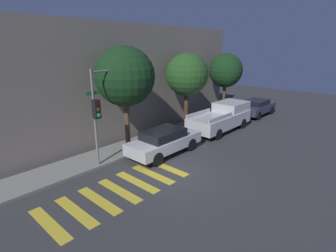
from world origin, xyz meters
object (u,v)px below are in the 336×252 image
object	(u,v)px
tree_midblock	(187,75)
tree_near_corner	(125,77)
traffic_light_pole	(102,102)
tree_far_end	(226,71)
pickup_truck	(222,117)
sedan_middle	(256,107)
sedan_near_corner	(164,141)

from	to	relation	value
tree_midblock	tree_near_corner	bearing A→B (deg)	-180.00
traffic_light_pole	tree_far_end	distance (m)	12.53
pickup_truck	tree_far_end	distance (m)	4.79
traffic_light_pole	sedan_middle	world-z (taller)	traffic_light_pole
tree_midblock	tree_far_end	world-z (taller)	tree_midblock
sedan_near_corner	tree_midblock	size ratio (longest dim) A/B	0.83
pickup_truck	sedan_middle	bearing A→B (deg)	0.00
traffic_light_pole	pickup_truck	world-z (taller)	traffic_light_pole
sedan_middle	tree_midblock	world-z (taller)	tree_midblock
pickup_truck	tree_far_end	bearing A→B (deg)	29.85
tree_near_corner	tree_far_end	bearing A→B (deg)	0.00
tree_far_end	tree_near_corner	bearing A→B (deg)	-180.00
traffic_light_pole	sedan_near_corner	xyz separation A→B (m)	(3.07, -1.27, -2.51)
traffic_light_pole	tree_near_corner	world-z (taller)	tree_near_corner
tree_midblock	sedan_near_corner	bearing A→B (deg)	-156.44
tree_near_corner	tree_midblock	world-z (taller)	tree_near_corner
pickup_truck	sedan_middle	world-z (taller)	pickup_truck
sedan_near_corner	tree_far_end	xyz separation A→B (m)	(9.43, 1.87, 3.16)
sedan_near_corner	sedan_middle	xyz separation A→B (m)	(11.88, 0.00, -0.02)
pickup_truck	tree_near_corner	xyz separation A→B (m)	(-7.27, 1.87, 3.33)
sedan_near_corner	tree_near_corner	xyz separation A→B (m)	(-1.09, 1.87, 3.51)
sedan_near_corner	tree_near_corner	bearing A→B (deg)	120.38
traffic_light_pole	pickup_truck	distance (m)	9.62
sedan_middle	tree_far_end	distance (m)	4.43
sedan_near_corner	tree_midblock	xyz separation A→B (m)	(4.28, 1.87, 3.22)
sedan_near_corner	pickup_truck	distance (m)	6.18
traffic_light_pole	sedan_near_corner	size ratio (longest dim) A/B	1.07
sedan_near_corner	sedan_middle	distance (m)	11.88
traffic_light_pole	sedan_near_corner	world-z (taller)	traffic_light_pole
traffic_light_pole	tree_midblock	distance (m)	7.41
sedan_middle	tree_far_end	bearing A→B (deg)	142.70
tree_near_corner	traffic_light_pole	bearing A→B (deg)	-163.14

